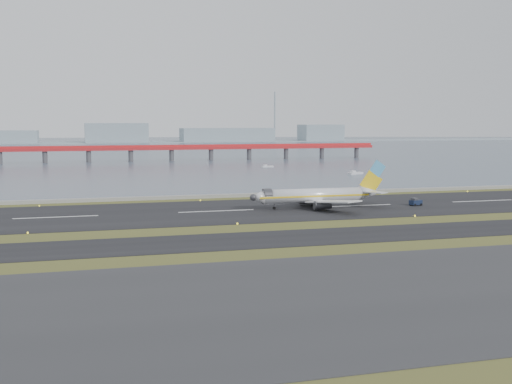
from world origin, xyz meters
TOP-DOWN VIEW (x-y plane):
  - ground at (0.00, 0.00)m, footprint 1000.00×1000.00m
  - apron_strip at (0.00, -55.00)m, footprint 1000.00×50.00m
  - taxiway_strip at (0.00, -12.00)m, footprint 1000.00×18.00m
  - runway_strip at (0.00, 30.00)m, footprint 1000.00×45.00m
  - seawall at (0.00, 60.00)m, footprint 1000.00×2.50m
  - bay_water at (0.00, 460.00)m, footprint 1400.00×800.00m
  - red_pier at (20.00, 250.00)m, footprint 260.00×5.00m
  - far_shoreline at (13.62, 620.00)m, footprint 1400.00×80.00m
  - airliner at (27.90, 28.85)m, footprint 38.52×32.89m
  - pushback_tug at (55.73, 26.14)m, footprint 3.80×2.80m
  - workboat_near at (84.50, 129.71)m, footprint 7.91×5.01m
  - workboat_far at (59.63, 183.30)m, footprint 6.16×2.42m

SIDE VIEW (x-z plane):
  - ground at x=0.00m, z-range 0.00..0.00m
  - bay_water at x=0.00m, z-range -0.65..0.65m
  - apron_strip at x=0.00m, z-range 0.00..0.10m
  - taxiway_strip at x=0.00m, z-range 0.00..0.10m
  - runway_strip at x=0.00m, z-range 0.00..0.10m
  - workboat_far at x=59.63m, z-range -0.27..1.19m
  - seawall at x=0.00m, z-range 0.00..1.00m
  - workboat_near at x=84.50m, z-range -0.34..1.50m
  - pushback_tug at x=55.73m, z-range -0.03..2.15m
  - airliner at x=27.90m, z-range -2.94..9.86m
  - far_shoreline at x=13.62m, z-range -24.18..36.32m
  - red_pier at x=20.00m, z-range 2.18..12.38m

